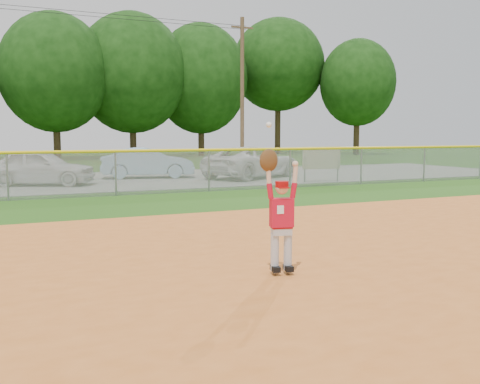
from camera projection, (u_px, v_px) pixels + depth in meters
name	position (u px, v px, depth m)	size (l,w,h in m)	color
ground	(232.00, 260.00, 8.88)	(120.00, 120.00, 0.00)	#234F12
clay_infield	(334.00, 314.00, 6.15)	(24.00, 16.00, 0.04)	#C56323
parking_strip	(90.00, 181.00, 23.43)	(44.00, 10.00, 0.03)	gray
car_white_a	(41.00, 167.00, 21.24)	(1.68, 4.18, 1.42)	white
car_blue	(147.00, 163.00, 24.80)	(1.48, 4.24, 1.40)	#97C0E1
car_white_b	(253.00, 162.00, 24.91)	(2.39, 5.19, 1.44)	white
sponsor_sign	(322.00, 159.00, 22.71)	(1.72, 0.27, 1.54)	gray
outfield_fence	(116.00, 170.00, 17.88)	(40.06, 0.10, 1.55)	gray
power_lines	(90.00, 85.00, 28.78)	(19.40, 0.24, 9.00)	#4C3823
tree_line	(59.00, 65.00, 42.91)	(62.37, 13.00, 14.43)	#422D1C
ballplayer	(280.00, 211.00, 7.75)	(0.59, 0.31, 2.17)	silver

